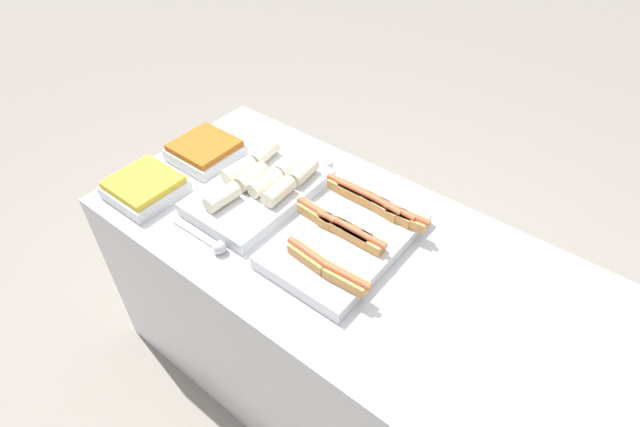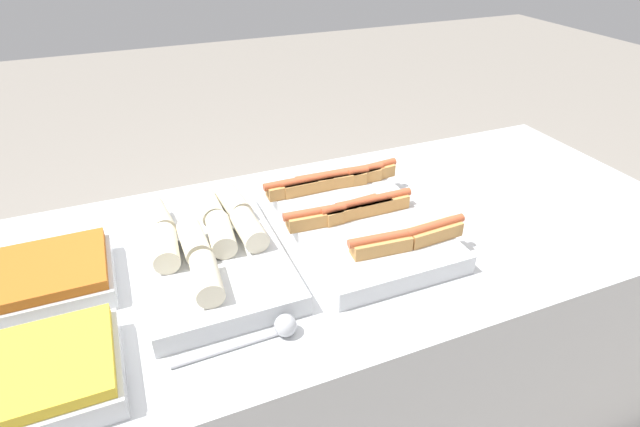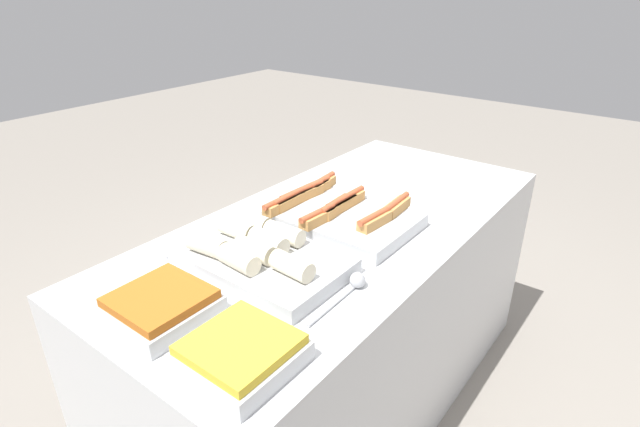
{
  "view_description": "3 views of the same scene",
  "coord_description": "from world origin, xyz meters",
  "px_view_note": "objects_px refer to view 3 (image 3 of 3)",
  "views": [
    {
      "loc": [
        0.64,
        -0.96,
        2.07
      ],
      "look_at": [
        -0.13,
        0.0,
        0.93
      ],
      "focal_mm": 28.0,
      "sensor_mm": 36.0,
      "label": 1
    },
    {
      "loc": [
        -0.54,
        -0.99,
        1.61
      ],
      "look_at": [
        -0.13,
        0.0,
        0.93
      ],
      "focal_mm": 28.0,
      "sensor_mm": 36.0,
      "label": 2
    },
    {
      "loc": [
        -1.35,
        -0.94,
        1.68
      ],
      "look_at": [
        -0.13,
        0.0,
        0.93
      ],
      "focal_mm": 28.0,
      "sensor_mm": 36.0,
      "label": 3
    }
  ],
  "objects_px": {
    "tray_side_back": "(161,306)",
    "serving_spoon_near": "(353,284)",
    "serving_spoon_far": "(219,228)",
    "tray_side_front": "(241,353)",
    "tray_wraps": "(260,256)",
    "tray_hotdogs": "(335,212)"
  },
  "relations": [
    {
      "from": "tray_hotdogs",
      "to": "serving_spoon_far",
      "type": "height_order",
      "value": "tray_hotdogs"
    },
    {
      "from": "tray_wraps",
      "to": "serving_spoon_far",
      "type": "xyz_separation_m",
      "value": [
        0.08,
        0.28,
        -0.02
      ]
    },
    {
      "from": "tray_side_back",
      "to": "serving_spoon_near",
      "type": "xyz_separation_m",
      "value": [
        0.41,
        -0.33,
        -0.02
      ]
    },
    {
      "from": "tray_side_back",
      "to": "serving_spoon_near",
      "type": "bearing_deg",
      "value": -38.72
    },
    {
      "from": "serving_spoon_near",
      "to": "serving_spoon_far",
      "type": "height_order",
      "value": "same"
    },
    {
      "from": "tray_wraps",
      "to": "serving_spoon_near",
      "type": "height_order",
      "value": "tray_wraps"
    },
    {
      "from": "serving_spoon_far",
      "to": "tray_hotdogs",
      "type": "bearing_deg",
      "value": -40.11
    },
    {
      "from": "tray_hotdogs",
      "to": "tray_side_front",
      "type": "relative_size",
      "value": 2.24
    },
    {
      "from": "tray_side_back",
      "to": "tray_side_front",
      "type": "bearing_deg",
      "value": -90.0
    },
    {
      "from": "serving_spoon_far",
      "to": "tray_side_front",
      "type": "bearing_deg",
      "value": -127.64
    },
    {
      "from": "tray_side_back",
      "to": "tray_hotdogs",
      "type": "bearing_deg",
      "value": -2.17
    },
    {
      "from": "tray_side_back",
      "to": "serving_spoon_far",
      "type": "height_order",
      "value": "tray_side_back"
    },
    {
      "from": "tray_side_front",
      "to": "serving_spoon_far",
      "type": "height_order",
      "value": "tray_side_front"
    },
    {
      "from": "tray_wraps",
      "to": "serving_spoon_far",
      "type": "bearing_deg",
      "value": 74.7
    },
    {
      "from": "tray_wraps",
      "to": "tray_side_front",
      "type": "height_order",
      "value": "tray_wraps"
    },
    {
      "from": "tray_side_back",
      "to": "serving_spoon_far",
      "type": "bearing_deg",
      "value": 30.23
    },
    {
      "from": "tray_side_front",
      "to": "tray_side_back",
      "type": "bearing_deg",
      "value": 90.0
    },
    {
      "from": "tray_side_back",
      "to": "serving_spoon_far",
      "type": "relative_size",
      "value": 0.91
    },
    {
      "from": "serving_spoon_far",
      "to": "tray_side_back",
      "type": "bearing_deg",
      "value": -149.77
    },
    {
      "from": "tray_wraps",
      "to": "serving_spoon_near",
      "type": "distance_m",
      "value": 0.31
    },
    {
      "from": "tray_wraps",
      "to": "tray_side_back",
      "type": "distance_m",
      "value": 0.34
    },
    {
      "from": "tray_hotdogs",
      "to": "tray_side_front",
      "type": "xyz_separation_m",
      "value": [
        -0.74,
        -0.27,
        -0.0
      ]
    }
  ]
}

